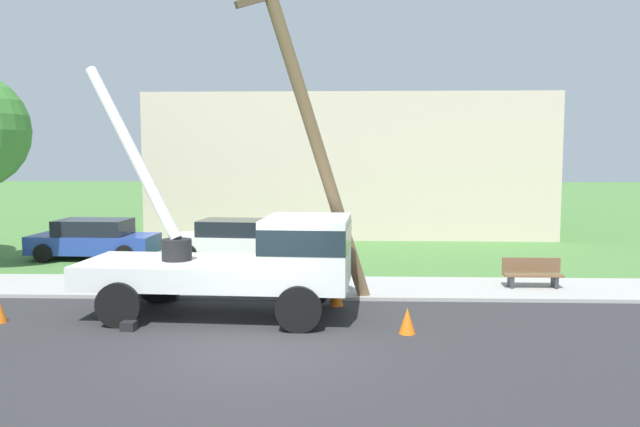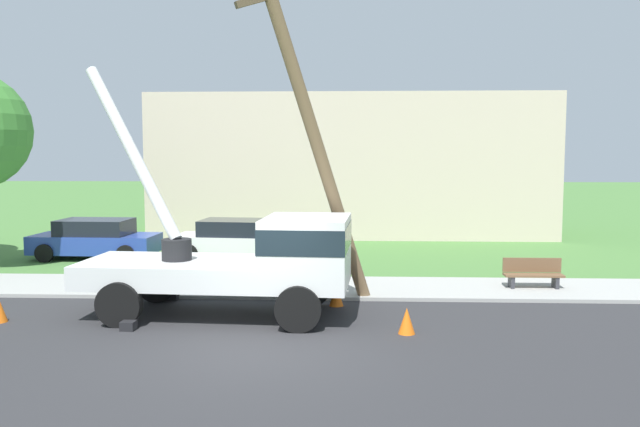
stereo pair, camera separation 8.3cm
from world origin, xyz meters
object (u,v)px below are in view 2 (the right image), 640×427
object	(u,v)px
parked_sedan_blue	(95,239)
leaning_utility_pole	(312,129)
parked_sedan_white	(236,240)
traffic_cone_ahead	(407,321)
traffic_cone_curbside	(336,295)
utility_truck	(252,257)
park_bench	(533,274)

from	to	relation	value
parked_sedan_blue	leaning_utility_pole	bearing A→B (deg)	-39.58
leaning_utility_pole	parked_sedan_white	size ratio (longest dim) A/B	1.89
traffic_cone_ahead	traffic_cone_curbside	distance (m)	2.89
traffic_cone_curbside	leaning_utility_pole	bearing A→B (deg)	169.61
traffic_cone_ahead	traffic_cone_curbside	world-z (taller)	same
leaning_utility_pole	traffic_cone_ahead	bearing A→B (deg)	-50.06
traffic_cone_curbside	parked_sedan_white	bearing A→B (deg)	118.09
parked_sedan_blue	parked_sedan_white	xyz separation A→B (m)	(5.10, 0.06, 0.00)
leaning_utility_pole	parked_sedan_blue	distance (m)	11.25
utility_truck	parked_sedan_blue	bearing A→B (deg)	130.62
utility_truck	leaning_utility_pole	world-z (taller)	leaning_utility_pole
leaning_utility_pole	park_bench	bearing A→B (deg)	17.63
parked_sedan_blue	utility_truck	bearing A→B (deg)	-49.38
park_bench	parked_sedan_blue	bearing A→B (deg)	161.10
leaning_utility_pole	park_bench	size ratio (longest dim) A/B	5.37
utility_truck	parked_sedan_white	distance (m)	8.26
leaning_utility_pole	parked_sedan_white	xyz separation A→B (m)	(-3.10, 6.83, -3.69)
utility_truck	leaning_utility_pole	distance (m)	3.50
traffic_cone_curbside	parked_sedan_blue	size ratio (longest dim) A/B	0.13
utility_truck	park_bench	bearing A→B (deg)	23.03
park_bench	leaning_utility_pole	bearing A→B (deg)	-162.37
park_bench	parked_sedan_white	bearing A→B (deg)	151.61
utility_truck	traffic_cone_curbside	distance (m)	2.51
traffic_cone_ahead	parked_sedan_white	distance (m)	10.76
traffic_cone_ahead	parked_sedan_blue	bearing A→B (deg)	137.93
parked_sedan_white	traffic_cone_ahead	bearing A→B (deg)	-60.84
parked_sedan_blue	parked_sedan_white	size ratio (longest dim) A/B	0.98
traffic_cone_ahead	utility_truck	bearing A→B (deg)	158.93
leaning_utility_pole	park_bench	world-z (taller)	leaning_utility_pole
utility_truck	traffic_cone_curbside	world-z (taller)	utility_truck
traffic_cone_ahead	parked_sedan_white	world-z (taller)	parked_sedan_white
utility_truck	leaning_utility_pole	bearing A→B (deg)	42.17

